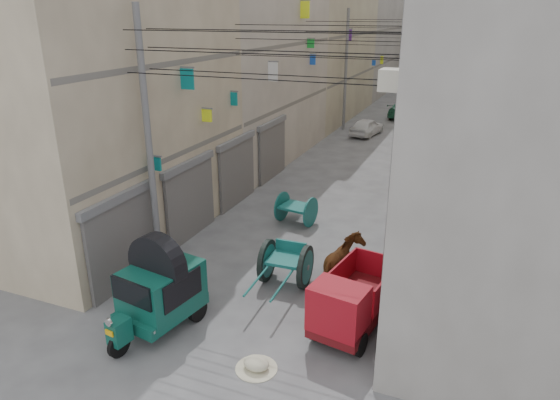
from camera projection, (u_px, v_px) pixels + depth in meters
The scene contains 17 objects.
building_row_left at pixel (314, 29), 39.78m from camera, with size 8.00×62.00×14.00m.
building_row_right at pixel (536, 32), 34.11m from camera, with size 8.00×62.00×14.00m.
end_cap_building at pixel (451, 22), 64.53m from camera, with size 22.00×10.00×13.00m, color #B1A98B.
shutters_left at pixel (216, 182), 19.52m from camera, with size 0.18×14.40×2.88m.
signboards at pixel (378, 96), 27.22m from camera, with size 8.22×40.52×5.67m.
ac_units at pixel (419, 25), 12.40m from camera, with size 0.70×6.55×3.35m.
utility_poles at pixel (359, 99), 22.99m from camera, with size 7.40×22.20×8.00m.
overhead_cables at pixel (347, 38), 19.76m from camera, with size 7.40×22.52×1.12m.
auto_rickshaw at pixel (159, 287), 12.71m from camera, with size 1.93×2.92×1.99m.
tonga_cart at pixel (286, 263), 14.95m from camera, with size 1.44×2.96×1.32m.
mini_truck at pixel (350, 306), 12.53m from camera, with size 1.82×3.20×1.70m.
second_cart at pixel (296, 208), 19.29m from camera, with size 1.48×1.35×1.17m.
feed_sack at pixel (256, 363), 11.49m from camera, with size 0.61×0.49×0.31m, color beige.
horse at pixel (342, 264), 14.70m from camera, with size 0.84×1.85×1.56m, color brown.
distant_car_white at pixel (367, 127), 33.25m from camera, with size 1.35×3.36×1.15m, color white.
distant_car_grey at pixel (446, 107), 39.65m from camera, with size 1.37×3.93×1.30m, color #4C504D.
distant_car_green at pixel (406, 109), 38.94m from camera, with size 1.79×4.41×1.28m, color #205E41.
Camera 1 is at (5.42, -5.81, 7.73)m, focal length 32.00 mm.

